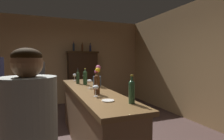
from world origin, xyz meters
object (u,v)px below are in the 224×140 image
Objects in this scene: flower_arrangement at (97,78)px; display_bottle_center at (90,48)px; display_cabinet at (82,77)px; wine_bottle_rose at (78,77)px; wine_bottle_chardonnay at (85,77)px; cheese_plate at (108,101)px; wine_glass_mid at (75,75)px; display_bottle_left at (74,47)px; wine_bottle_pinot at (97,83)px; patron_redhead at (24,87)px; bar_counter at (90,118)px; patron_in_navy at (34,98)px; wine_glass_front at (89,82)px; display_bottle_midleft at (82,47)px; wine_glass_rear at (84,76)px; wine_bottle_merlot at (132,91)px; wine_glass_spare at (96,88)px.

display_bottle_center reaches higher than flower_arrangement.
display_cabinet is 2.77m from flower_arrangement.
wine_bottle_rose is (-0.56, -2.24, 0.22)m from display_cabinet.
wine_bottle_chardonnay is 1.41m from cheese_plate.
wine_glass_mid is 0.50× the size of display_bottle_left.
display_bottle_left reaches higher than wine_bottle_pinot.
wine_glass_mid is at bearing 35.88° from patron_redhead.
wine_bottle_pinot reaches higher than bar_counter.
patron_in_navy is at bearing -110.72° from display_bottle_left.
flower_arrangement is 1.14m from cheese_plate.
wine_glass_mid reaches higher than wine_glass_front.
display_cabinet is at bearing -180.00° from display_bottle_center.
display_bottle_midleft reaches higher than wine_glass_front.
wine_glass_rear is at bearing 82.37° from wine_glass_front.
wine_bottle_merlot is 2.34m from wine_glass_mid.
wine_bottle_rose is at bearing 91.56° from cheese_plate.
display_bottle_left reaches higher than cheese_plate.
wine_glass_rear is (-0.34, -1.82, 0.19)m from display_cabinet.
wine_bottle_merlot is 0.31m from cheese_plate.
wine_bottle_pinot is at bearing -98.63° from display_bottle_midleft.
display_cabinet is 1.87m from wine_glass_rear.
wine_glass_front is (0.01, 0.07, 0.60)m from bar_counter.
display_cabinet is 5.80× the size of wine_bottle_rose.
wine_bottle_merlot is 1.63m from patron_in_navy.
wine_bottle_rose reaches higher than bar_counter.
wine_glass_rear is 0.09× the size of patron_in_navy.
patron_in_navy reaches higher than wine_glass_mid.
wine_glass_spare is 0.47× the size of display_bottle_midleft.
cheese_plate is at bearing -91.78° from wine_glass_front.
bar_counter is 0.81m from wine_bottle_chardonnay.
wine_glass_front is 0.46× the size of display_bottle_left.
wine_glass_mid is at bearing 95.59° from wine_bottle_merlot.
patron_redhead is (-1.08, 1.27, 0.41)m from bar_counter.
cheese_plate is 0.09× the size of patron_in_navy.
wine_glass_front is at bearing 0.33° from patron_in_navy.
display_bottle_midleft is 2.50m from patron_redhead.
display_bottle_left reaches higher than wine_glass_mid.
display_cabinet is 0.97m from display_bottle_midleft.
wine_bottle_chardonnay is at bearing 84.20° from wine_glass_spare.
wine_bottle_merlot is 0.56m from wine_glass_spare.
wine_bottle_pinot is 1.06× the size of wine_bottle_rose.
wine_glass_front is at bearing -93.32° from wine_bottle_chardonnay.
cheese_plate is (-0.06, -1.41, -0.14)m from wine_bottle_chardonnay.
wine_bottle_chardonnay is 0.73m from wine_glass_mid.
patron_in_navy is (-0.88, -0.36, -0.26)m from wine_bottle_chardonnay.
display_bottle_midleft reaches higher than wine_glass_spare.
display_bottle_center is at bearing 64.68° from wine_glass_mid.
wine_glass_mid is at bearing 96.19° from wine_bottle_chardonnay.
wine_bottle_rose reaches higher than wine_glass_spare.
display_bottle_center reaches higher than patron_redhead.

